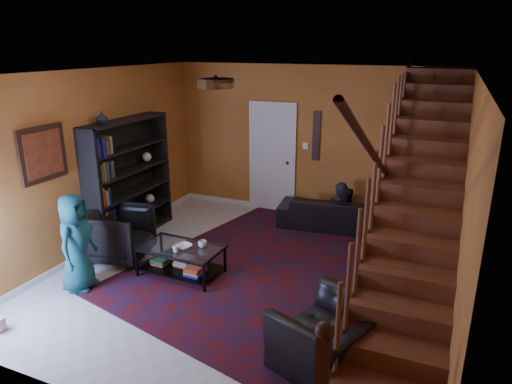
# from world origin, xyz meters

# --- Properties ---
(floor) EXTENTS (5.50, 5.50, 0.00)m
(floor) POSITION_xyz_m (0.00, 0.00, 0.00)
(floor) COLOR beige
(floor) RESTS_ON ground
(room) EXTENTS (5.50, 5.50, 5.50)m
(room) POSITION_xyz_m (-1.33, 1.33, 0.05)
(room) COLOR #C7782C
(room) RESTS_ON ground
(staircase) EXTENTS (0.95, 5.02, 3.18)m
(staircase) POSITION_xyz_m (2.12, -0.00, 1.40)
(staircase) COLOR brown
(staircase) RESTS_ON floor
(bookshelf) EXTENTS (0.35, 1.80, 2.00)m
(bookshelf) POSITION_xyz_m (-2.40, 0.60, 0.96)
(bookshelf) COLOR black
(bookshelf) RESTS_ON floor
(door) EXTENTS (0.82, 0.05, 2.05)m
(door) POSITION_xyz_m (-0.70, 2.73, 1.02)
(door) COLOR silver
(door) RESTS_ON floor
(framed_picture) EXTENTS (0.04, 0.74, 0.74)m
(framed_picture) POSITION_xyz_m (-2.57, -0.90, 1.75)
(framed_picture) COLOR #9A341C
(framed_picture) RESTS_ON room
(wall_hanging) EXTENTS (0.14, 0.03, 0.90)m
(wall_hanging) POSITION_xyz_m (0.15, 2.73, 1.55)
(wall_hanging) COLOR black
(wall_hanging) RESTS_ON room
(ceiling_fixture) EXTENTS (0.40, 0.40, 0.10)m
(ceiling_fixture) POSITION_xyz_m (0.00, -0.80, 2.74)
(ceiling_fixture) COLOR #3F2814
(ceiling_fixture) RESTS_ON room
(rug) EXTENTS (4.64, 5.05, 0.02)m
(rug) POSITION_xyz_m (0.42, 0.36, 0.01)
(rug) COLOR #420B0C
(rug) RESTS_ON floor
(sofa) EXTENTS (2.02, 0.98, 0.57)m
(sofa) POSITION_xyz_m (0.65, 2.30, 0.28)
(sofa) COLOR black
(sofa) RESTS_ON floor
(armchair_left) EXTENTS (1.04, 1.02, 0.81)m
(armchair_left) POSITION_xyz_m (-2.05, -0.20, 0.40)
(armchair_left) COLOR black
(armchair_left) RESTS_ON floor
(armchair_right) EXTENTS (1.22, 1.29, 0.67)m
(armchair_right) POSITION_xyz_m (1.50, -1.34, 0.34)
(armchair_right) COLOR black
(armchair_right) RESTS_ON floor
(person_adult_a) EXTENTS (0.50, 0.35, 1.30)m
(person_adult_a) POSITION_xyz_m (0.74, 2.35, 0.20)
(person_adult_a) COLOR black
(person_adult_a) RESTS_ON sofa
(person_adult_b) EXTENTS (0.62, 0.51, 1.21)m
(person_adult_b) POSITION_xyz_m (0.81, 2.35, 0.16)
(person_adult_b) COLOR black
(person_adult_b) RESTS_ON sofa
(person_child) EXTENTS (0.56, 0.73, 1.33)m
(person_child) POSITION_xyz_m (-1.95, -1.13, 0.67)
(person_child) COLOR #174E58
(person_child) RESTS_ON armchair_left
(coffee_table) EXTENTS (1.15, 0.69, 0.43)m
(coffee_table) POSITION_xyz_m (-0.90, -0.29, 0.25)
(coffee_table) COLOR black
(coffee_table) RESTS_ON floor
(cup_a) EXTENTS (0.13, 0.13, 0.10)m
(cup_a) POSITION_xyz_m (-0.62, -0.16, 0.48)
(cup_a) COLOR #999999
(cup_a) RESTS_ON coffee_table
(cup_b) EXTENTS (0.10, 0.10, 0.09)m
(cup_b) POSITION_xyz_m (-0.88, -0.44, 0.48)
(cup_b) COLOR #999999
(cup_b) RESTS_ON coffee_table
(bowl) EXTENTS (0.26, 0.26, 0.05)m
(bowl) POSITION_xyz_m (-0.83, -0.30, 0.46)
(bowl) COLOR #999999
(bowl) RESTS_ON coffee_table
(vase) EXTENTS (0.18, 0.18, 0.19)m
(vase) POSITION_xyz_m (-2.41, 0.10, 2.10)
(vase) COLOR #999999
(vase) RESTS_ON bookshelf
(popcorn_bucket) EXTENTS (0.14, 0.14, 0.15)m
(popcorn_bucket) POSITION_xyz_m (-2.10, -2.25, 0.09)
(popcorn_bucket) COLOR red
(popcorn_bucket) RESTS_ON rug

